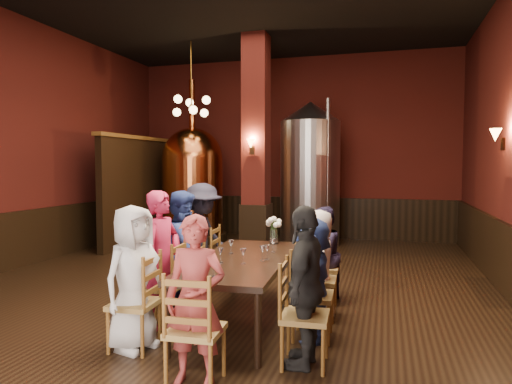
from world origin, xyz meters
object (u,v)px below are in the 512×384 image
(dining_table, at_px, (242,263))
(person_1, at_px, (162,258))
(person_2, at_px, (184,249))
(person_0, at_px, (134,277))
(steel_vessel, at_px, (310,174))
(copper_kettle, at_px, (193,183))
(rose_vase, at_px, (274,226))

(dining_table, xyz_separation_m, person_1, (-0.83, -0.38, 0.08))
(dining_table, bearing_deg, person_2, 158.78)
(person_0, bearing_deg, person_1, 20.95)
(person_2, bearing_deg, person_1, 175.19)
(steel_vessel, bearing_deg, person_0, -96.53)
(copper_kettle, xyz_separation_m, rose_vase, (3.00, -4.09, -0.40))
(person_0, distance_m, steel_vessel, 6.44)
(person_2, relative_size, copper_kettle, 0.39)
(steel_vessel, bearing_deg, person_2, -99.05)
(person_1, xyz_separation_m, copper_kettle, (-2.04, 5.48, 0.62))
(person_1, xyz_separation_m, person_2, (-0.04, 0.66, -0.02))
(person_0, distance_m, person_2, 1.33)
(copper_kettle, relative_size, rose_vase, 10.13)
(copper_kettle, xyz_separation_m, steel_vessel, (2.80, 0.19, 0.22))
(rose_vase, bearing_deg, steel_vessel, 92.65)
(person_2, distance_m, copper_kettle, 5.26)
(person_1, height_order, person_2, person_1)
(dining_table, xyz_separation_m, steel_vessel, (-0.07, 5.29, 0.93))
(steel_vessel, xyz_separation_m, rose_vase, (0.20, -4.28, -0.62))
(person_0, relative_size, rose_vase, 3.80)
(steel_vessel, bearing_deg, rose_vase, -87.35)
(person_2, height_order, steel_vessel, steel_vessel)
(rose_vase, bearing_deg, dining_table, -97.32)
(person_1, relative_size, copper_kettle, 0.40)
(person_1, relative_size, rose_vase, 4.08)
(person_0, relative_size, person_1, 0.93)
(person_2, xyz_separation_m, copper_kettle, (-2.01, 4.82, 0.64))
(person_2, xyz_separation_m, steel_vessel, (0.80, 5.01, 0.87))
(person_2, height_order, rose_vase, person_2)
(person_1, xyz_separation_m, rose_vase, (0.96, 1.38, 0.23))
(dining_table, relative_size, person_0, 1.71)
(dining_table, distance_m, person_0, 1.31)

